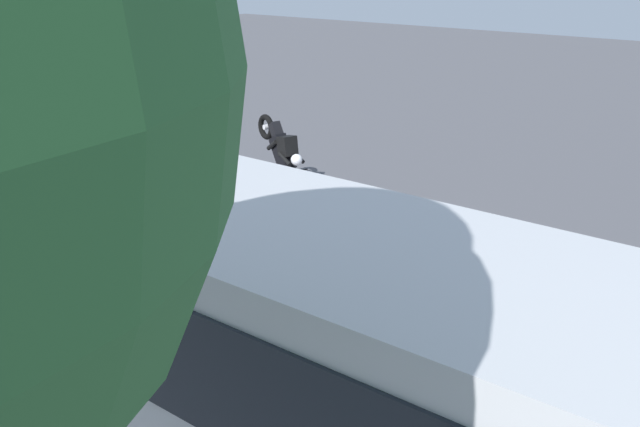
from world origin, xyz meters
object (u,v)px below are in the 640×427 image
object	(u,v)px
spectator_far_left	(414,310)
traffic_cone	(341,209)
stunt_motorcycle	(282,152)
parked_motorcycle_dark	(466,416)
spectator_right	(237,256)
spectator_left	(348,292)
spectator_centre	(279,270)
tour_bus	(163,322)
parked_motorcycle_silver	(194,310)

from	to	relation	value
spectator_far_left	traffic_cone	size ratio (longest dim) A/B	2.72
stunt_motorcycle	traffic_cone	xyz separation A→B (m)	(-2.15, 0.62, -0.76)
parked_motorcycle_dark	stunt_motorcycle	xyz separation A→B (m)	(7.82, -5.95, 0.58)
spectator_right	stunt_motorcycle	size ratio (longest dim) A/B	0.90
stunt_motorcycle	traffic_cone	world-z (taller)	stunt_motorcycle
spectator_far_left	parked_motorcycle_dark	size ratio (longest dim) A/B	0.84
spectator_left	traffic_cone	bearing A→B (deg)	-52.76
traffic_cone	spectator_centre	bearing A→B (deg)	115.60
spectator_left	spectator_right	distance (m)	2.04
tour_bus	parked_motorcycle_dark	bearing A→B (deg)	-142.85
spectator_right	stunt_motorcycle	bearing A→B (deg)	-55.71
parked_motorcycle_dark	stunt_motorcycle	world-z (taller)	stunt_motorcycle
spectator_centre	traffic_cone	bearing A→B (deg)	-64.40
spectator_right	parked_motorcycle_silver	xyz separation A→B (m)	(0.02, 0.93, -0.55)
tour_bus	spectator_left	world-z (taller)	tour_bus
stunt_motorcycle	spectator_far_left	bearing A→B (deg)	142.74
spectator_centre	spectator_right	size ratio (longest dim) A/B	0.98
parked_motorcycle_silver	traffic_cone	size ratio (longest dim) A/B	3.25
spectator_centre	parked_motorcycle_dark	xyz separation A→B (m)	(-3.55, 0.91, -0.53)
parked_motorcycle_silver	traffic_cone	distance (m)	5.52
parked_motorcycle_dark	tour_bus	bearing A→B (deg)	37.15
spectator_centre	parked_motorcycle_dark	bearing A→B (deg)	165.67
tour_bus	spectator_centre	size ratio (longest dim) A/B	6.80
stunt_motorcycle	parked_motorcycle_silver	bearing A→B (deg)	119.82
tour_bus	stunt_motorcycle	xyz separation A→B (m)	(5.15, -7.97, -0.59)
spectator_right	stunt_motorcycle	distance (m)	6.12
stunt_motorcycle	traffic_cone	size ratio (longest dim) A/B	3.06
tour_bus	parked_motorcycle_silver	world-z (taller)	tour_bus
spectator_far_left	spectator_centre	size ratio (longest dim) A/B	1.01
tour_bus	traffic_cone	world-z (taller)	tour_bus
parked_motorcycle_dark	traffic_cone	distance (m)	7.78
spectator_centre	stunt_motorcycle	bearing A→B (deg)	-49.74
spectator_left	parked_motorcycle_dark	xyz separation A→B (m)	(-2.33, 0.94, -0.51)
spectator_far_left	stunt_motorcycle	xyz separation A→B (m)	(6.52, -4.96, 0.04)
spectator_right	parked_motorcycle_dark	distance (m)	4.49
stunt_motorcycle	spectator_right	bearing A→B (deg)	124.29
tour_bus	traffic_cone	xyz separation A→B (m)	(3.00, -7.35, -1.34)
tour_bus	stunt_motorcycle	bearing A→B (deg)	-57.11
spectator_far_left	spectator_left	size ratio (longest dim) A/B	1.02
spectator_far_left	parked_motorcycle_dark	world-z (taller)	spectator_far_left
parked_motorcycle_dark	stunt_motorcycle	size ratio (longest dim) A/B	1.07
spectator_centre	stunt_motorcycle	size ratio (longest dim) A/B	0.88
traffic_cone	stunt_motorcycle	bearing A→B (deg)	-16.11
spectator_far_left	spectator_left	distance (m)	1.03
parked_motorcycle_dark	traffic_cone	xyz separation A→B (m)	(5.67, -5.33, -0.18)
spectator_far_left	traffic_cone	xyz separation A→B (m)	(4.37, -4.34, -0.71)
tour_bus	spectator_centre	world-z (taller)	tour_bus
spectator_far_left	parked_motorcycle_silver	size ratio (longest dim) A/B	0.84
spectator_centre	spectator_far_left	bearing A→B (deg)	-177.88
parked_motorcycle_silver	traffic_cone	bearing A→B (deg)	-76.56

